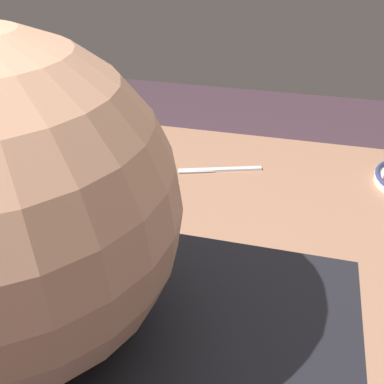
{
  "coord_description": "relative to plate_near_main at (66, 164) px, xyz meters",
  "views": [
    {
      "loc": [
        -0.14,
        0.8,
        1.28
      ],
      "look_at": [
        0.07,
        -0.02,
        0.76
      ],
      "focal_mm": 41.98,
      "sensor_mm": 36.0,
      "label": 1
    }
  ],
  "objects": [
    {
      "name": "plate_near_main",
      "position": [
        0.0,
        0.0,
        0.0
      ],
      "size": [
        0.28,
        0.28,
        0.05
      ],
      "color": "silver",
      "rests_on": "dining_table"
    },
    {
      "name": "fork_near",
      "position": [
        -0.23,
        0.26,
        -0.01
      ],
      "size": [
        0.18,
        0.04,
        0.01
      ],
      "color": "silver",
      "rests_on": "dining_table"
    },
    {
      "name": "butter_knife",
      "position": [
        -0.38,
        -0.1,
        -0.01
      ],
      "size": [
        0.21,
        0.08,
        0.01
      ],
      "color": "silver",
      "rests_on": "dining_table"
    },
    {
      "name": "dining_table",
      "position": [
        -0.42,
        0.09,
        -0.1
      ],
      "size": [
        1.41,
        0.84,
        0.73
      ],
      "color": "#996B52",
      "rests_on": "ground_plane"
    }
  ]
}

